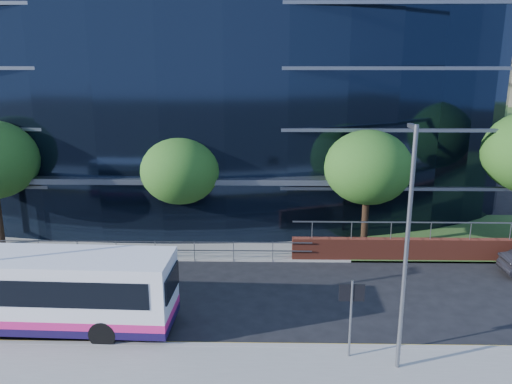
{
  "coord_description": "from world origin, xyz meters",
  "views": [
    {
      "loc": [
        1.62,
        -16.78,
        9.9
      ],
      "look_at": [
        1.13,
        8.0,
        3.44
      ],
      "focal_mm": 35.0,
      "sensor_mm": 36.0,
      "label": 1
    }
  ],
  "objects_px": {
    "tree_dist_e": "(465,112)",
    "streetlight_east": "(407,244)",
    "street_sign": "(351,302)",
    "tree_far_b": "(180,171)",
    "city_bus": "(31,290)",
    "tree_far_c": "(368,168)"
  },
  "relations": [
    {
      "from": "tree_dist_e",
      "to": "streetlight_east",
      "type": "relative_size",
      "value": 0.81
    },
    {
      "from": "street_sign",
      "to": "tree_dist_e",
      "type": "distance_m",
      "value": 45.99
    },
    {
      "from": "street_sign",
      "to": "tree_far_b",
      "type": "bearing_deg",
      "value": 124.08
    },
    {
      "from": "streetlight_east",
      "to": "city_bus",
      "type": "bearing_deg",
      "value": 169.43
    },
    {
      "from": "street_sign",
      "to": "tree_far_c",
      "type": "relative_size",
      "value": 0.43
    },
    {
      "from": "street_sign",
      "to": "tree_dist_e",
      "type": "relative_size",
      "value": 0.43
    },
    {
      "from": "tree_far_c",
      "to": "tree_dist_e",
      "type": "relative_size",
      "value": 1.0
    },
    {
      "from": "tree_far_b",
      "to": "city_bus",
      "type": "relative_size",
      "value": 0.55
    },
    {
      "from": "tree_far_c",
      "to": "streetlight_east",
      "type": "relative_size",
      "value": 0.81
    },
    {
      "from": "street_sign",
      "to": "tree_far_c",
      "type": "bearing_deg",
      "value": 76.71
    },
    {
      "from": "city_bus",
      "to": "street_sign",
      "type": "bearing_deg",
      "value": -7.1
    },
    {
      "from": "tree_far_b",
      "to": "street_sign",
      "type": "bearing_deg",
      "value": -55.92
    },
    {
      "from": "street_sign",
      "to": "tree_dist_e",
      "type": "xyz_separation_m",
      "value": [
        19.5,
        41.59,
        2.39
      ]
    },
    {
      "from": "tree_far_b",
      "to": "tree_dist_e",
      "type": "xyz_separation_m",
      "value": [
        27.0,
        30.5,
        0.33
      ]
    },
    {
      "from": "tree_far_b",
      "to": "tree_dist_e",
      "type": "height_order",
      "value": "tree_dist_e"
    },
    {
      "from": "street_sign",
      "to": "tree_far_b",
      "type": "relative_size",
      "value": 0.46
    },
    {
      "from": "tree_far_b",
      "to": "tree_far_c",
      "type": "distance_m",
      "value": 10.02
    },
    {
      "from": "tree_far_c",
      "to": "tree_dist_e",
      "type": "height_order",
      "value": "same"
    },
    {
      "from": "tree_far_c",
      "to": "streetlight_east",
      "type": "bearing_deg",
      "value": -95.11
    },
    {
      "from": "tree_dist_e",
      "to": "streetlight_east",
      "type": "bearing_deg",
      "value": -113.11
    },
    {
      "from": "street_sign",
      "to": "streetlight_east",
      "type": "distance_m",
      "value": 2.8
    },
    {
      "from": "street_sign",
      "to": "tree_dist_e",
      "type": "height_order",
      "value": "tree_dist_e"
    }
  ]
}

